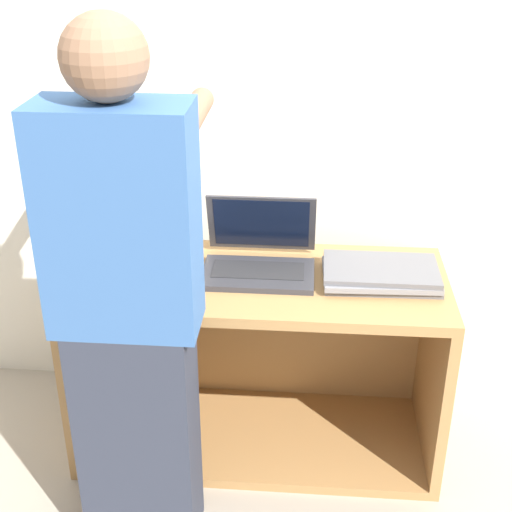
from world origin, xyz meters
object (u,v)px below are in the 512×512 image
laptop_open (259,257)px  laptop_stack_right (381,274)px  laptop_stack_left (138,258)px  person (129,314)px

laptop_open → laptop_stack_right: bearing=-6.9°
laptop_stack_left → laptop_stack_right: laptop_stack_left is taller
laptop_stack_left → person: person is taller
laptop_stack_right → laptop_stack_left: bearing=-179.8°
person → laptop_stack_right: bearing=32.5°
laptop_stack_left → person: (0.09, -0.46, 0.06)m
laptop_open → laptop_stack_left: 0.41m
laptop_open → person: (-0.32, -0.52, 0.07)m
laptop_stack_right → person: size_ratio=0.24×
laptop_stack_left → laptop_stack_right: bearing=0.2°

